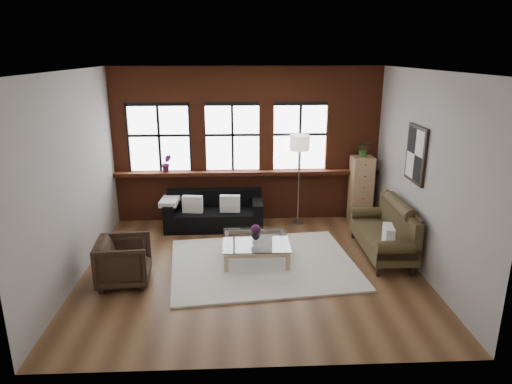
{
  "coord_description": "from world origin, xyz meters",
  "views": [
    {
      "loc": [
        -0.25,
        -6.89,
        3.46
      ],
      "look_at": [
        0.1,
        0.6,
        1.15
      ],
      "focal_mm": 32.0,
      "sensor_mm": 36.0,
      "label": 1
    }
  ],
  "objects_px": {
    "dark_sofa": "(214,211)",
    "drawer_chest": "(361,190)",
    "floor_lamp": "(299,177)",
    "vase": "(256,235)",
    "vintage_settee": "(382,229)",
    "coffee_table": "(256,249)",
    "armchair": "(124,261)"
  },
  "relations": [
    {
      "from": "dark_sofa",
      "to": "floor_lamp",
      "type": "distance_m",
      "value": 1.87
    },
    {
      "from": "drawer_chest",
      "to": "floor_lamp",
      "type": "height_order",
      "value": "floor_lamp"
    },
    {
      "from": "vase",
      "to": "floor_lamp",
      "type": "xyz_separation_m",
      "value": [
        0.96,
        1.71,
        0.57
      ]
    },
    {
      "from": "coffee_table",
      "to": "dark_sofa",
      "type": "bearing_deg",
      "value": 116.96
    },
    {
      "from": "drawer_chest",
      "to": "floor_lamp",
      "type": "distance_m",
      "value": 1.35
    },
    {
      "from": "floor_lamp",
      "to": "vintage_settee",
      "type": "bearing_deg",
      "value": -52.94
    },
    {
      "from": "drawer_chest",
      "to": "dark_sofa",
      "type": "bearing_deg",
      "value": -176.19
    },
    {
      "from": "armchair",
      "to": "floor_lamp",
      "type": "relative_size",
      "value": 0.4
    },
    {
      "from": "armchair",
      "to": "coffee_table",
      "type": "xyz_separation_m",
      "value": [
        2.08,
        0.76,
        -0.18
      ]
    },
    {
      "from": "armchair",
      "to": "floor_lamp",
      "type": "bearing_deg",
      "value": -55.74
    },
    {
      "from": "armchair",
      "to": "vase",
      "type": "distance_m",
      "value": 2.21
    },
    {
      "from": "dark_sofa",
      "to": "armchair",
      "type": "distance_m",
      "value": 2.63
    },
    {
      "from": "armchair",
      "to": "vintage_settee",
      "type": "bearing_deg",
      "value": -84.11
    },
    {
      "from": "floor_lamp",
      "to": "armchair",
      "type": "bearing_deg",
      "value": -140.94
    },
    {
      "from": "dark_sofa",
      "to": "armchair",
      "type": "relative_size",
      "value": 2.46
    },
    {
      "from": "vase",
      "to": "coffee_table",
      "type": "bearing_deg",
      "value": 0.0
    },
    {
      "from": "dark_sofa",
      "to": "drawer_chest",
      "type": "distance_m",
      "value": 3.08
    },
    {
      "from": "armchair",
      "to": "floor_lamp",
      "type": "height_order",
      "value": "floor_lamp"
    },
    {
      "from": "vintage_settee",
      "to": "drawer_chest",
      "type": "bearing_deg",
      "value": 87.87
    },
    {
      "from": "coffee_table",
      "to": "drawer_chest",
      "type": "distance_m",
      "value": 2.91
    },
    {
      "from": "dark_sofa",
      "to": "vase",
      "type": "height_order",
      "value": "dark_sofa"
    },
    {
      "from": "armchair",
      "to": "coffee_table",
      "type": "bearing_deg",
      "value": -74.81
    },
    {
      "from": "dark_sofa",
      "to": "vintage_settee",
      "type": "distance_m",
      "value": 3.34
    },
    {
      "from": "armchair",
      "to": "dark_sofa",
      "type": "bearing_deg",
      "value": -34.34
    },
    {
      "from": "drawer_chest",
      "to": "vase",
      "type": "bearing_deg",
      "value": -142.69
    },
    {
      "from": "vintage_settee",
      "to": "vase",
      "type": "xyz_separation_m",
      "value": [
        -2.22,
        -0.05,
        -0.05
      ]
    },
    {
      "from": "coffee_table",
      "to": "vase",
      "type": "relative_size",
      "value": 7.49
    },
    {
      "from": "vase",
      "to": "floor_lamp",
      "type": "distance_m",
      "value": 2.04
    },
    {
      "from": "vintage_settee",
      "to": "vase",
      "type": "relative_size",
      "value": 12.2
    },
    {
      "from": "coffee_table",
      "to": "floor_lamp",
      "type": "relative_size",
      "value": 0.56
    },
    {
      "from": "armchair",
      "to": "coffee_table",
      "type": "distance_m",
      "value": 2.22
    },
    {
      "from": "vintage_settee",
      "to": "coffee_table",
      "type": "distance_m",
      "value": 2.24
    }
  ]
}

